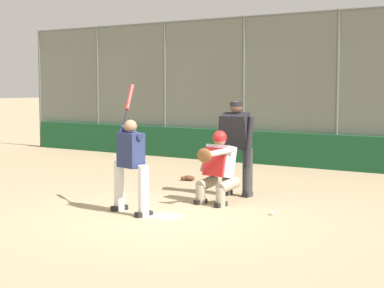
{
  "coord_description": "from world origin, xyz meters",
  "views": [
    {
      "loc": [
        -5.95,
        7.83,
        2.03
      ],
      "look_at": [
        0.18,
        -1.0,
        1.05
      ],
      "focal_mm": 60.0,
      "sensor_mm": 36.0,
      "label": 1
    }
  ],
  "objects": [
    {
      "name": "umpire_home",
      "position": [
        0.04,
        -2.23,
        0.94
      ],
      "size": [
        0.71,
        0.48,
        1.75
      ],
      "rotation": [
        0.0,
        0.0,
        0.13
      ],
      "color": "#333333",
      "rests_on": "ground_plane"
    },
    {
      "name": "batter_at_plate",
      "position": [
        0.59,
        0.1,
        0.81
      ],
      "size": [
        0.85,
        0.8,
        2.06
      ],
      "rotation": [
        0.0,
        0.0,
        -0.26
      ],
      "color": "silver",
      "rests_on": "ground_plane"
    },
    {
      "name": "baseball_loose",
      "position": [
        -1.33,
        -1.04,
        0.04
      ],
      "size": [
        0.07,
        0.07,
        0.07
      ],
      "primitive_type": "sphere",
      "color": "white",
      "rests_on": "ground_plane"
    },
    {
      "name": "backstop_fence",
      "position": [
        -0.0,
        -6.91,
        2.02
      ],
      "size": [
        20.98,
        0.08,
        3.86
      ],
      "color": "#515651",
      "rests_on": "ground_plane"
    },
    {
      "name": "fielding_glove_on_dirt",
      "position": [
        1.89,
        -3.32,
        0.05
      ],
      "size": [
        0.3,
        0.23,
        0.11
      ],
      "color": "#56331E",
      "rests_on": "ground_plane"
    },
    {
      "name": "home_plate_marker",
      "position": [
        0.0,
        0.0,
        0.01
      ],
      "size": [
        0.43,
        0.43,
        0.01
      ],
      "primitive_type": "cube",
      "color": "white",
      "rests_on": "ground_plane"
    },
    {
      "name": "padding_wall",
      "position": [
        0.0,
        -6.81,
        0.43
      ],
      "size": [
        20.48,
        0.18,
        0.85
      ],
      "primitive_type": "cube",
      "color": "#19512D",
      "rests_on": "ground_plane"
    },
    {
      "name": "ground_plane",
      "position": [
        0.0,
        0.0,
        0.0
      ],
      "size": [
        160.0,
        160.0,
        0.0
      ],
      "primitive_type": "plane",
      "color": "tan"
    },
    {
      "name": "catcher_behind_plate",
      "position": [
        -0.1,
        -1.36,
        0.66
      ],
      "size": [
        0.67,
        0.8,
        1.26
      ],
      "rotation": [
        0.0,
        0.0,
        -0.08
      ],
      "color": "gray",
      "rests_on": "ground_plane"
    }
  ]
}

